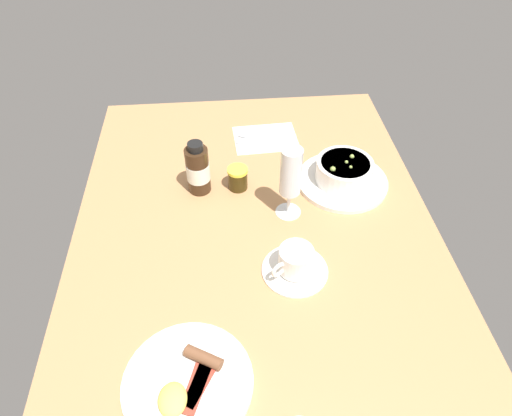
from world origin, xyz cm
name	(u,v)px	position (x,y,z in cm)	size (l,w,h in cm)	color
ground_plane	(255,227)	(0.00, 0.00, -1.50)	(110.00, 84.00, 3.00)	#B27F51
porridge_bowl	(344,174)	(12.13, -23.51, 3.15)	(22.98, 22.98, 7.54)	white
cutlery_setting	(264,138)	(33.27, -5.46, 0.25)	(14.60, 18.61, 0.90)	white
coffee_cup	(295,263)	(-14.88, -7.08, 2.81)	(14.07, 14.07, 6.63)	white
wine_glass	(291,175)	(2.87, -8.19, 11.58)	(6.07, 6.07, 18.55)	white
jam_jar	(238,178)	(12.86, 3.25, 3.03)	(5.11, 5.11, 5.99)	#362A0D
sauce_bottle_brown	(198,170)	(13.00, 12.90, 6.41)	(5.78, 5.78, 14.22)	#382314
breakfast_plate	(188,383)	(-37.66, 14.85, 0.96)	(22.63, 22.63, 3.70)	white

